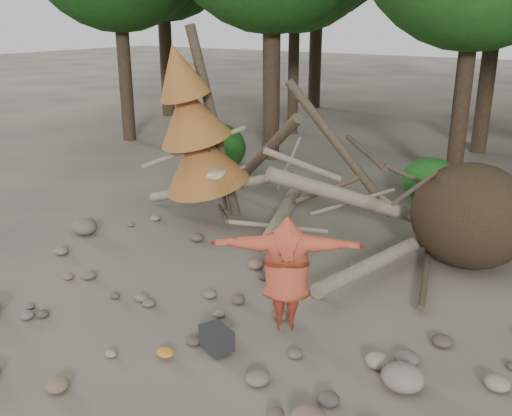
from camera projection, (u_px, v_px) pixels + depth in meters
The scene contains 11 objects.
ground at pixel (217, 324), 8.74m from camera, with size 120.00×120.00×0.00m, color #514C44.
deadfall_pile at pixel (438, 213), 10.72m from camera, with size 8.55×5.24×3.30m.
dead_conifer at pixel (195, 131), 12.35m from camera, with size 2.06×2.16×4.35m.
bush_left at pixel (216, 148), 17.07m from camera, with size 1.80×1.80×1.44m, color #174A13.
bush_mid at pixel (430, 180), 14.30m from camera, with size 1.40×1.40×1.12m, color #1F5E1B.
frisbee_thrower at pixel (286, 273), 8.21m from camera, with size 2.72×1.58×2.17m.
backpack at pixel (217, 342), 7.97m from camera, with size 0.47×0.31×0.31m, color black.
cloth_green at pixel (210, 332), 8.37m from camera, with size 0.42×0.35×0.16m, color #2D6127.
cloth_orange at pixel (165, 356), 7.83m from camera, with size 0.27×0.22×0.10m, color #C07321.
boulder_mid_right at pixel (403, 377), 7.17m from camera, with size 0.56×0.50×0.33m, color gray.
boulder_mid_left at pixel (84, 226), 12.25m from camera, with size 0.59×0.53×0.35m, color #5E584F.
Camera 1 is at (4.76, -6.09, 4.50)m, focal length 40.00 mm.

